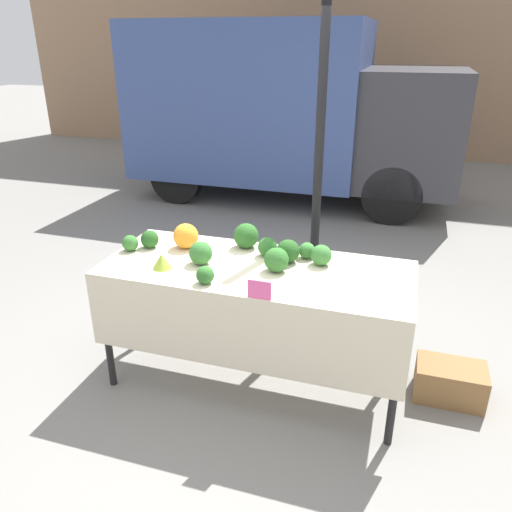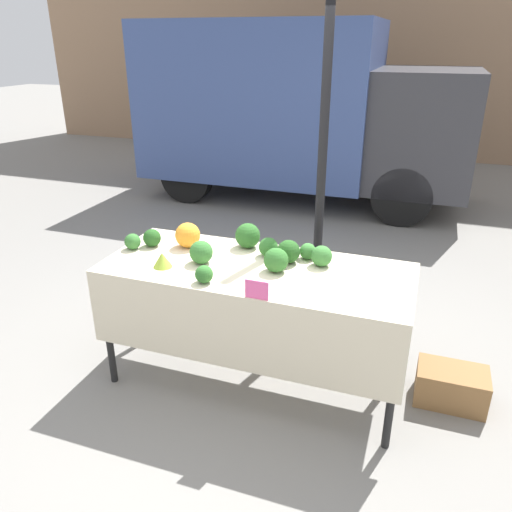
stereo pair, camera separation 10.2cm
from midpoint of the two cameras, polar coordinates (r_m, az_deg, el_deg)
ground_plane at (r=3.78m, az=-0.79°, el=-13.80°), size 40.00×40.00×0.00m
tent_pole at (r=3.88m, az=6.35°, el=9.56°), size 0.07×0.07×2.73m
parked_truck at (r=7.70m, az=2.73°, el=16.57°), size 4.69×1.95×2.54m
market_table at (r=3.30m, az=-1.25°, el=-3.54°), size 2.06×0.85×0.91m
orange_cauliflower at (r=3.63m, az=-8.83°, el=2.27°), size 0.18×0.18×0.18m
romanesco_head at (r=3.34m, az=-11.57°, el=-0.58°), size 0.13×0.13×0.10m
broccoli_head_0 at (r=3.36m, az=2.81°, el=0.56°), size 0.16×0.16×0.16m
broccoli_head_1 at (r=3.22m, az=1.44°, el=-0.44°), size 0.16×0.16×0.16m
broccoli_head_2 at (r=3.09m, az=-6.78°, el=-2.18°), size 0.11×0.11×0.11m
broccoli_head_3 at (r=3.69m, az=-12.83°, el=1.89°), size 0.13×0.13×0.13m
broccoli_head_4 at (r=3.44m, az=4.99°, el=0.62°), size 0.11×0.11×0.11m
broccoli_head_5 at (r=3.34m, az=6.60°, el=0.09°), size 0.14×0.14×0.14m
broccoli_head_6 at (r=3.35m, az=-7.21°, el=0.34°), size 0.16×0.16×0.16m
broccoli_head_7 at (r=3.67m, az=-14.92°, el=1.46°), size 0.12×0.12×0.12m
broccoli_head_8 at (r=3.59m, az=-1.96°, el=2.33°), size 0.18×0.18×0.18m
broccoli_head_9 at (r=3.45m, az=0.48°, el=1.04°), size 0.13×0.13×0.13m
price_sign at (r=2.89m, az=-0.63°, el=-3.90°), size 0.14×0.01×0.12m
produce_crate at (r=3.77m, az=20.54°, el=-13.32°), size 0.46×0.30×0.25m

